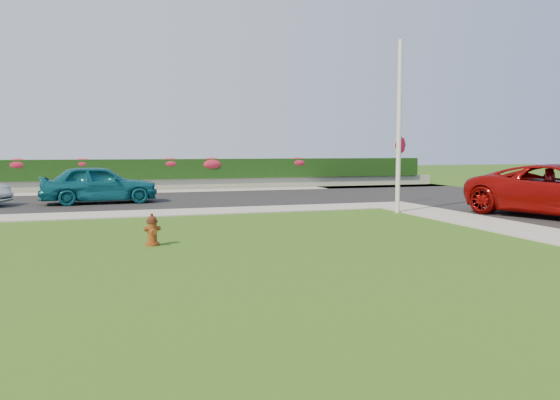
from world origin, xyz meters
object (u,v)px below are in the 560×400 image
object	(u,v)px
utility_pole	(399,127)
stop_sign	(400,153)
fire_hydrant	(152,230)
sedan_teal	(99,184)

from	to	relation	value
utility_pole	stop_sign	bearing A→B (deg)	59.13
fire_hydrant	stop_sign	xyz separation A→B (m)	(10.45, 7.01, 1.74)
sedan_teal	utility_pole	distance (m)	12.11
sedan_teal	stop_sign	distance (m)	12.33
sedan_teal	stop_sign	size ratio (longest dim) A/B	1.65
sedan_teal	fire_hydrant	bearing A→B (deg)	-177.27
utility_pole	stop_sign	size ratio (longest dim) A/B	2.14
fire_hydrant	stop_sign	distance (m)	12.71
sedan_teal	stop_sign	world-z (taller)	stop_sign
fire_hydrant	utility_pole	bearing A→B (deg)	14.58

